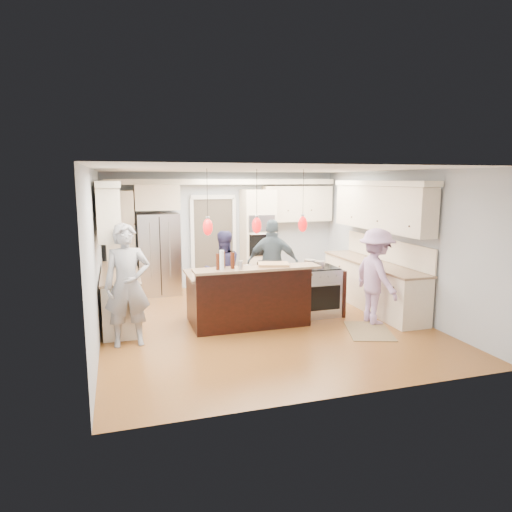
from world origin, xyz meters
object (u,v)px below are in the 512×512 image
Objects in this scene: island_range at (318,291)px; person_far_left at (223,271)px; kitchen_island at (247,296)px; person_bar_end at (127,285)px; refrigerator at (159,254)px.

person_far_left is at bearing 154.38° from island_range.
person_far_left is at bearing 105.54° from kitchen_island.
person_bar_end reaches higher than kitchen_island.
kitchen_island is at bearing 13.58° from person_bar_end.
person_bar_end is at bearing -169.72° from island_range.
kitchen_island reaches higher than island_range.
island_range is at bearing 149.22° from person_far_left.
person_bar_end is at bearing 32.92° from person_far_left.
kitchen_island is at bearing -176.89° from island_range.
person_far_left is at bearing -58.06° from refrigerator.
person_far_left is (-1.65, 0.79, 0.33)m from island_range.
kitchen_island is 1.11× the size of person_bar_end.
person_far_left is (1.81, 1.42, -0.16)m from person_bar_end.
kitchen_island is at bearing -63.13° from refrigerator.
refrigerator is 1.15× the size of person_far_left.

